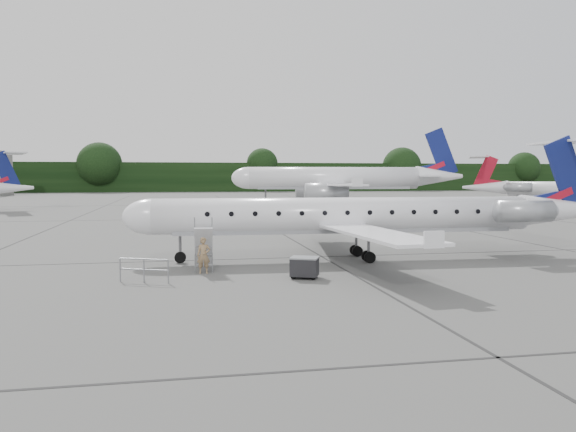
{
  "coord_description": "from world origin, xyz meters",
  "views": [
    {
      "loc": [
        -11.12,
        -26.47,
        4.54
      ],
      "look_at": [
        -5.3,
        3.7,
        2.3
      ],
      "focal_mm": 35.0,
      "sensor_mm": 36.0,
      "label": 1
    }
  ],
  "objects": [
    {
      "name": "passenger",
      "position": [
        -10.09,
        -0.52,
        0.84
      ],
      "size": [
        0.65,
        0.46,
        1.68
      ],
      "primitive_type": "imported",
      "rotation": [
        0.0,
        0.0,
        -0.09
      ],
      "color": "#8F714E",
      "rests_on": "ground"
    },
    {
      "name": "baggage_cart",
      "position": [
        -5.77,
        -2.59,
        0.5
      ],
      "size": [
        1.43,
        1.32,
        1.0
      ],
      "primitive_type": null,
      "rotation": [
        0.0,
        0.0,
        -0.41
      ],
      "color": "black",
      "rests_on": "ground"
    },
    {
      "name": "airstair",
      "position": [
        -10.04,
        0.7,
        1.05
      ],
      "size": [
        0.94,
        2.17,
        2.09
      ],
      "primitive_type": null,
      "rotation": [
        0.0,
        0.0,
        -0.04
      ],
      "color": "white",
      "rests_on": "ground"
    },
    {
      "name": "ground",
      "position": [
        0.0,
        0.0,
        0.0
      ],
      "size": [
        320.0,
        320.0,
        0.0
      ],
      "primitive_type": "plane",
      "color": "#5A5A58",
      "rests_on": "ground"
    },
    {
      "name": "safety_railing",
      "position": [
        -12.66,
        -2.26,
        0.5
      ],
      "size": [
        2.06,
        0.93,
        1.0
      ],
      "primitive_type": null,
      "rotation": [
        0.0,
        0.0,
        -0.4
      ],
      "color": "gray",
      "rests_on": "ground"
    },
    {
      "name": "main_regional_jet",
      "position": [
        -2.39,
        2.43,
        3.34
      ],
      "size": [
        26.83,
        19.86,
        6.68
      ],
      "primitive_type": null,
      "rotation": [
        0.0,
        0.0,
        -0.04
      ],
      "color": "white",
      "rests_on": "ground"
    },
    {
      "name": "bg_narrowbody",
      "position": [
        11.08,
        53.23,
        5.71
      ],
      "size": [
        34.11,
        26.21,
        11.43
      ],
      "primitive_type": null,
      "rotation": [
        0.0,
        0.0,
        -0.11
      ],
      "color": "white",
      "rests_on": "ground"
    },
    {
      "name": "treeline",
      "position": [
        0.0,
        130.0,
        4.0
      ],
      "size": [
        260.0,
        4.0,
        8.0
      ],
      "primitive_type": "cube",
      "color": "black",
      "rests_on": "ground"
    }
  ]
}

